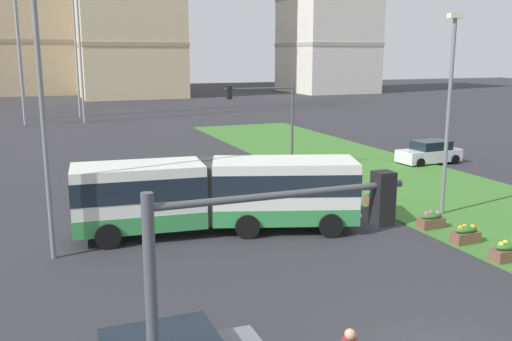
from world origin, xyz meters
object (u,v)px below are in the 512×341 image
object	(u,v)px
flower_planter_2	(465,234)
flower_planter_3	(431,220)
flower_planter_4	(376,197)
traffic_light_near_left	(244,308)
streetlight_left	(43,113)
articulated_bus	(218,194)
car_white_van	(429,153)
traffic_light_far_right	(269,112)
flower_planter_1	(506,251)
streetlight_median	(449,108)
apartment_tower_eastcentre	(328,0)

from	to	relation	value
flower_planter_2	flower_planter_3	distance (m)	2.07
flower_planter_3	flower_planter_4	distance (m)	4.21
flower_planter_2	traffic_light_near_left	world-z (taller)	traffic_light_near_left
flower_planter_2	streetlight_left	size ratio (longest dim) A/B	0.11
articulated_bus	car_white_van	bearing A→B (deg)	26.63
traffic_light_far_right	streetlight_left	world-z (taller)	streetlight_left
articulated_bus	streetlight_left	bearing A→B (deg)	-173.34
flower_planter_3	traffic_light_near_left	world-z (taller)	traffic_light_near_left
car_white_van	flower_planter_4	xyz separation A→B (m)	(-9.44, -7.85, -0.33)
flower_planter_4	traffic_light_far_right	distance (m)	9.79
flower_planter_2	traffic_light_far_right	world-z (taller)	traffic_light_far_right
traffic_light_near_left	flower_planter_1	bearing A→B (deg)	30.91
articulated_bus	flower_planter_3	xyz separation A→B (m)	(8.54, -3.05, -1.23)
traffic_light_near_left	traffic_light_far_right	xyz separation A→B (m)	(10.87, 25.00, -0.07)
car_white_van	flower_planter_1	bearing A→B (deg)	-120.22
flower_planter_1	flower_planter_3	world-z (taller)	same
flower_planter_2	flower_planter_4	bearing A→B (deg)	90.00
traffic_light_near_left	streetlight_median	world-z (taller)	streetlight_median
traffic_light_far_right	streetlight_median	distance (m)	12.24
flower_planter_3	streetlight_left	world-z (taller)	streetlight_left
streetlight_median	streetlight_left	bearing A→B (deg)	177.76
flower_planter_2	car_white_van	bearing A→B (deg)	56.26
flower_planter_1	car_white_van	bearing A→B (deg)	59.78
flower_planter_3	car_white_van	bearing A→B (deg)	51.95
flower_planter_1	streetlight_median	world-z (taller)	streetlight_median
flower_planter_3	traffic_light_far_right	distance (m)	13.75
car_white_van	streetlight_median	distance (m)	13.56
streetlight_median	traffic_light_far_right	bearing A→B (deg)	108.58
traffic_light_near_left	streetlight_median	xyz separation A→B (m)	(14.75, 13.45, 1.05)
apartment_tower_eastcentre	streetlight_left	bearing A→B (deg)	-124.46
traffic_light_far_right	streetlight_median	size ratio (longest dim) A/B	0.61
flower_planter_4	traffic_light_near_left	size ratio (longest dim) A/B	0.19
traffic_light_far_right	streetlight_left	bearing A→B (deg)	-140.36
flower_planter_2	streetlight_left	distance (m)	16.49
car_white_van	streetlight_left	xyz separation A→B (m)	(-24.56, -9.78, 4.58)
traffic_light_far_right	flower_planter_4	bearing A→B (deg)	-77.51
traffic_light_far_right	flower_planter_1	bearing A→B (deg)	-83.46
articulated_bus	traffic_light_far_right	distance (m)	12.26
flower_planter_4	articulated_bus	bearing A→B (deg)	-172.22
flower_planter_2	streetlight_median	xyz separation A→B (m)	(1.90, 3.68, 4.56)
flower_planter_4	streetlight_left	bearing A→B (deg)	-172.71
car_white_van	flower_planter_4	size ratio (longest dim) A/B	4.09
flower_planter_3	traffic_light_near_left	distance (m)	17.82
traffic_light_near_left	apartment_tower_eastcentre	xyz separation A→B (m)	(51.36, 92.25, 13.65)
flower_planter_3	traffic_light_far_right	world-z (taller)	traffic_light_far_right
flower_planter_4	traffic_light_near_left	xyz separation A→B (m)	(-12.85, -16.05, 3.51)
car_white_van	flower_planter_2	world-z (taller)	car_white_van
flower_planter_2	traffic_light_far_right	distance (m)	15.74
car_white_van	articulated_bus	bearing A→B (deg)	-153.37
traffic_light_near_left	apartment_tower_eastcentre	size ratio (longest dim) A/B	0.16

